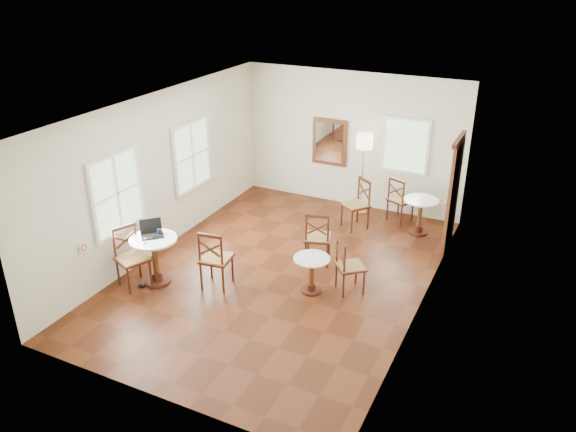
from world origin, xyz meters
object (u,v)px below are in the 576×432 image
Objects in this scene: chair_near_b at (132,258)px; mouse at (152,238)px; cafe_table_mid at (312,271)px; chair_back_a at (400,199)px; power_adapter at (142,286)px; chair_mid_b at (349,266)px; chair_back_b at (357,204)px; water_glass at (145,241)px; chair_mid_a at (318,237)px; laptop at (152,232)px; floor_lamp at (364,147)px; chair_near_a at (215,258)px; navy_mug at (159,232)px; cafe_table_back at (420,212)px; cafe_table_near at (155,255)px.

chair_near_b is 0.50m from mouse.
cafe_table_mid is 3.44m from chair_back_a.
chair_mid_b is at bearing 24.01° from power_adapter.
chair_back_b is 9.90× the size of water_glass.
chair_mid_a is 2.20× the size of laptop.
chair_back_a is 0.56× the size of floor_lamp.
chair_near_a is 1.95m from chair_mid_a.
laptop is 3.80× the size of navy_mug.
chair_near_b is 5.33m from floor_lamp.
cafe_table_mid is at bearing -84.59° from floor_lamp.
laptop is at bearing 68.22° from chair_mid_b.
chair_mid_b is 3.33m from mouse.
chair_back_b is (-1.25, -0.31, 0.06)m from cafe_table_back.
chair_mid_b is 9.06× the size of water_glass.
laptop is (-2.33, -1.75, 0.40)m from chair_mid_a.
chair_near_b is 1.02× the size of chair_mid_a.
mouse reaches higher than cafe_table_near.
cafe_table_back is at bearing 166.56° from chair_back_a.
chair_near_a reaches higher than chair_back_a.
navy_mug is 0.99m from power_adapter.
cafe_table_near is at bearing 77.15° from chair_back_a.
chair_near_a is at bearing -75.40° from chair_back_b.
navy_mug is (0.11, 0.08, -0.02)m from laptop.
cafe_table_back is at bearing 1.17° from laptop.
floor_lamp is at bearing -106.40° from chair_mid_a.
chair_mid_b is 3.39m from laptop.
power_adapter is at bearing -118.70° from cafe_table_near.
laptop reaches higher than power_adapter.
cafe_table_mid is at bearing -48.94° from chair_back_b.
cafe_table_mid is at bearing 90.27° from chair_mid_a.
cafe_table_mid is (2.53, 0.88, -0.13)m from cafe_table_near.
chair_near_a is 2.25m from chair_mid_b.
chair_back_b is 4.62m from power_adapter.
chair_back_a reaches higher than cafe_table_back.
chair_near_a reaches higher than navy_mug.
cafe_table_back is at bearing 47.86° from power_adapter.
cafe_table_mid is at bearing 103.69° from chair_back_a.
mouse is 0.18m from water_glass.
cafe_table_near is at bearing 10.88° from chair_near_a.
chair_near_a is at bearing 18.93° from cafe_table_near.
cafe_table_near is at bearing -92.03° from navy_mug.
chair_back_a reaches higher than navy_mug.
chair_back_a is at bearing 143.57° from cafe_table_back.
chair_near_a is at bearing -126.40° from cafe_table_back.
chair_near_b is at bearing 16.28° from chair_near_a.
cafe_table_near is 0.41m from laptop.
chair_back_b reaches higher than cafe_table_mid.
laptop is (-2.46, -3.49, 0.39)m from chair_back_b.
laptop is at bearing -87.80° from chair_back_b.
navy_mug is at bearing -134.13° from cafe_table_back.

